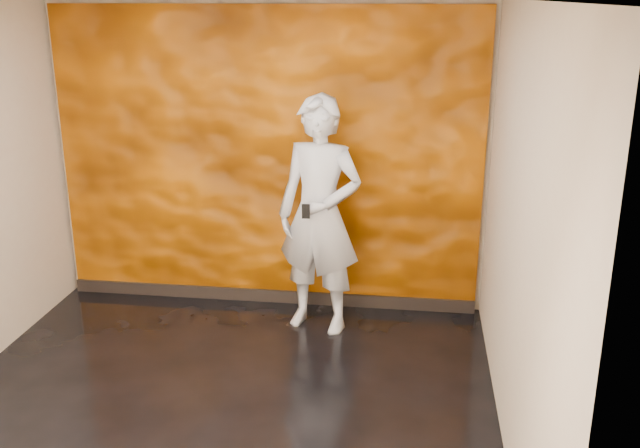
# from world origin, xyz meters

# --- Properties ---
(room) EXTENTS (4.02, 4.02, 2.81)m
(room) POSITION_xyz_m (0.00, 0.00, 1.40)
(room) COLOR black
(room) RESTS_ON ground
(feature_wall) EXTENTS (3.90, 0.06, 2.75)m
(feature_wall) POSITION_xyz_m (0.00, 1.96, 1.38)
(feature_wall) COLOR #CF6501
(feature_wall) RESTS_ON ground
(baseboard) EXTENTS (3.90, 0.04, 0.12)m
(baseboard) POSITION_xyz_m (0.00, 1.92, 0.06)
(baseboard) COLOR black
(baseboard) RESTS_ON ground
(man) EXTENTS (0.86, 0.68, 2.06)m
(man) POSITION_xyz_m (0.56, 1.47, 1.03)
(man) COLOR #989DA8
(man) RESTS_ON ground
(phone) EXTENTS (0.07, 0.02, 0.12)m
(phone) POSITION_xyz_m (0.48, 1.20, 1.15)
(phone) COLOR black
(phone) RESTS_ON man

